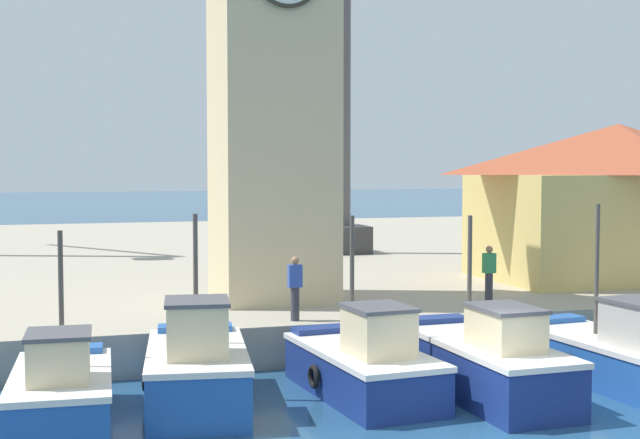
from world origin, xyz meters
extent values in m
plane|color=navy|center=(0.00, 0.00, 0.00)|extent=(300.00, 300.00, 0.00)
cube|color=#A89E89|center=(0.00, 26.35, 0.53)|extent=(120.00, 40.00, 1.06)
cube|color=#2356A8|center=(-7.50, 3.14, 0.45)|extent=(2.05, 4.22, 0.90)
cube|color=#2356A8|center=(-7.39, 4.95, 1.02)|extent=(1.57, 0.69, 0.24)
cube|color=silver|center=(-7.50, 3.14, 0.95)|extent=(2.11, 4.28, 0.12)
cube|color=beige|center=(-7.54, 2.42, 1.43)|extent=(1.15, 1.30, 0.83)
cube|color=#4C4C51|center=(-7.54, 2.42, 1.88)|extent=(1.24, 1.38, 0.08)
cylinder|color=#4C4742|center=(-7.47, 3.65, 2.35)|extent=(0.10, 0.10, 2.68)
torus|color=black|center=(-8.47, 3.40, 0.45)|extent=(0.15, 0.53, 0.52)
cube|color=#2356A8|center=(-4.81, 3.69, 0.55)|extent=(2.55, 4.61, 1.10)
cube|color=#2356A8|center=(-4.54, 5.61, 1.22)|extent=(1.73, 0.83, 0.24)
cube|color=silver|center=(-4.81, 3.69, 1.15)|extent=(2.62, 4.68, 0.12)
cube|color=beige|center=(-4.92, 2.93, 1.73)|extent=(1.35, 1.47, 1.04)
cube|color=#4C4C51|center=(-4.92, 2.93, 2.29)|extent=(1.44, 1.56, 0.08)
cylinder|color=#4C4742|center=(-4.74, 4.23, 2.57)|extent=(0.10, 0.10, 2.73)
torus|color=black|center=(-5.83, 4.05, 0.55)|extent=(0.19, 0.53, 0.52)
cube|color=navy|center=(-1.29, 3.42, 0.46)|extent=(2.29, 4.67, 0.93)
cube|color=navy|center=(-1.46, 5.42, 1.05)|extent=(1.67, 0.74, 0.24)
cube|color=silver|center=(-1.29, 3.42, 0.98)|extent=(2.35, 4.73, 0.12)
cube|color=beige|center=(-1.22, 2.63, 1.52)|extent=(1.26, 1.45, 0.96)
cube|color=#4C4C51|center=(-1.22, 2.63, 2.04)|extent=(1.34, 1.53, 0.08)
cylinder|color=#4C4742|center=(-1.34, 3.98, 2.45)|extent=(0.10, 0.10, 2.82)
torus|color=black|center=(-2.34, 3.55, 0.46)|extent=(0.16, 0.53, 0.52)
cube|color=navy|center=(1.21, 2.70, 0.54)|extent=(1.94, 5.24, 1.09)
cube|color=navy|center=(1.14, 5.04, 1.21)|extent=(1.54, 0.64, 0.24)
cube|color=silver|center=(1.21, 2.70, 1.14)|extent=(2.00, 5.30, 0.12)
cube|color=beige|center=(1.23, 1.79, 1.60)|extent=(1.12, 1.59, 0.80)
cube|color=#4C4C51|center=(1.23, 1.79, 2.04)|extent=(1.20, 1.67, 0.08)
cylinder|color=#4C4742|center=(1.19, 3.35, 2.53)|extent=(0.10, 0.10, 2.65)
torus|color=black|center=(0.22, 2.93, 0.54)|extent=(0.13, 0.52, 0.52)
cube|color=#2356A8|center=(4.53, 2.78, 0.46)|extent=(2.35, 5.24, 0.92)
cube|color=#2356A8|center=(4.33, 5.07, 1.04)|extent=(1.67, 0.74, 0.24)
cube|color=silver|center=(4.53, 2.78, 0.97)|extent=(2.41, 5.31, 0.12)
cylinder|color=#4C4742|center=(4.48, 3.42, 2.55)|extent=(0.10, 0.10, 3.03)
torus|color=black|center=(3.48, 2.94, 0.46)|extent=(0.16, 0.53, 0.52)
cube|color=beige|center=(-1.48, 10.61, 6.31)|extent=(3.23, 3.23, 10.51)
cube|color=tan|center=(11.11, 12.01, 2.84)|extent=(9.14, 5.36, 3.58)
pyramid|color=#B25133|center=(11.11, 12.01, 5.50)|extent=(9.54, 5.76, 1.73)
cube|color=#353539|center=(4.79, 22.84, 1.66)|extent=(2.00, 2.00, 1.20)
cylinder|color=#4C4C51|center=(4.79, 22.84, 9.88)|extent=(0.56, 0.56, 15.25)
cylinder|color=#33333D|center=(-1.81, 6.99, 1.48)|extent=(0.22, 0.22, 0.85)
cube|color=#2D4CA5|center=(-1.81, 6.99, 2.19)|extent=(0.34, 0.22, 0.56)
sphere|color=#9E7051|center=(-1.81, 6.99, 2.58)|extent=(0.20, 0.20, 0.20)
cylinder|color=#33333D|center=(4.21, 8.19, 1.48)|extent=(0.22, 0.22, 0.85)
cube|color=#338C4C|center=(4.21, 8.19, 2.19)|extent=(0.34, 0.22, 0.56)
sphere|color=#9E7051|center=(4.21, 8.19, 2.58)|extent=(0.20, 0.20, 0.20)
camera|label=1|loc=(-7.65, -14.35, 4.98)|focal=50.00mm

